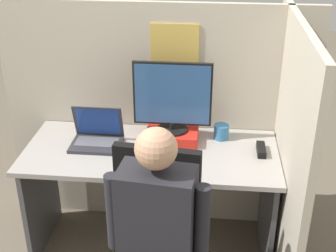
{
  "coord_description": "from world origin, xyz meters",
  "views": [
    {
      "loc": [
        0.34,
        -2.08,
        2.11
      ],
      "look_at": [
        0.12,
        0.16,
        0.98
      ],
      "focal_mm": 50.0,
      "sensor_mm": 36.0,
      "label": 1
    }
  ],
  "objects_px": {
    "carrot_toy": "(131,169)",
    "person": "(157,242)",
    "stapler": "(261,150)",
    "paper_box": "(172,135)",
    "monitor": "(172,97)",
    "office_chair": "(158,252)",
    "coffee_mug": "(221,132)",
    "laptop": "(97,137)"
  },
  "relations": [
    {
      "from": "paper_box",
      "to": "coffee_mug",
      "type": "height_order",
      "value": "coffee_mug"
    },
    {
      "from": "stapler",
      "to": "monitor",
      "type": "bearing_deg",
      "value": 167.39
    },
    {
      "from": "office_chair",
      "to": "carrot_toy",
      "type": "bearing_deg",
      "value": 117.0
    },
    {
      "from": "stapler",
      "to": "carrot_toy",
      "type": "height_order",
      "value": "carrot_toy"
    },
    {
      "from": "stapler",
      "to": "carrot_toy",
      "type": "relative_size",
      "value": 1.06
    },
    {
      "from": "carrot_toy",
      "to": "person",
      "type": "height_order",
      "value": "person"
    },
    {
      "from": "carrot_toy",
      "to": "coffee_mug",
      "type": "relative_size",
      "value": 1.51
    },
    {
      "from": "carrot_toy",
      "to": "person",
      "type": "bearing_deg",
      "value": -68.93
    },
    {
      "from": "laptop",
      "to": "carrot_toy",
      "type": "relative_size",
      "value": 2.14
    },
    {
      "from": "laptop",
      "to": "office_chair",
      "type": "height_order",
      "value": "office_chair"
    },
    {
      "from": "laptop",
      "to": "stapler",
      "type": "xyz_separation_m",
      "value": [
        0.99,
        -0.01,
        -0.03
      ]
    },
    {
      "from": "laptop",
      "to": "stapler",
      "type": "bearing_deg",
      "value": -0.55
    },
    {
      "from": "monitor",
      "to": "office_chair",
      "type": "height_order",
      "value": "monitor"
    },
    {
      "from": "paper_box",
      "to": "stapler",
      "type": "distance_m",
      "value": 0.55
    },
    {
      "from": "laptop",
      "to": "carrot_toy",
      "type": "height_order",
      "value": "laptop"
    },
    {
      "from": "carrot_toy",
      "to": "office_chair",
      "type": "xyz_separation_m",
      "value": [
        0.19,
        -0.36,
        -0.25
      ]
    },
    {
      "from": "coffee_mug",
      "to": "carrot_toy",
      "type": "bearing_deg",
      "value": -137.56
    },
    {
      "from": "person",
      "to": "carrot_toy",
      "type": "bearing_deg",
      "value": 111.07
    },
    {
      "from": "stapler",
      "to": "person",
      "type": "bearing_deg",
      "value": -122.3
    },
    {
      "from": "office_chair",
      "to": "paper_box",
      "type": "bearing_deg",
      "value": 89.86
    },
    {
      "from": "person",
      "to": "coffee_mug",
      "type": "height_order",
      "value": "person"
    },
    {
      "from": "paper_box",
      "to": "person",
      "type": "relative_size",
      "value": 0.26
    },
    {
      "from": "laptop",
      "to": "stapler",
      "type": "height_order",
      "value": "laptop"
    },
    {
      "from": "person",
      "to": "coffee_mug",
      "type": "bearing_deg",
      "value": 73.8
    },
    {
      "from": "stapler",
      "to": "coffee_mug",
      "type": "xyz_separation_m",
      "value": [
        -0.23,
        0.16,
        0.03
      ]
    },
    {
      "from": "carrot_toy",
      "to": "person",
      "type": "relative_size",
      "value": 0.11
    },
    {
      "from": "stapler",
      "to": "office_chair",
      "type": "distance_m",
      "value": 0.88
    },
    {
      "from": "carrot_toy",
      "to": "person",
      "type": "xyz_separation_m",
      "value": [
        0.21,
        -0.53,
        -0.04
      ]
    },
    {
      "from": "laptop",
      "to": "person",
      "type": "height_order",
      "value": "person"
    },
    {
      "from": "stapler",
      "to": "laptop",
      "type": "bearing_deg",
      "value": 179.45
    },
    {
      "from": "monitor",
      "to": "person",
      "type": "height_order",
      "value": "person"
    },
    {
      "from": "office_chair",
      "to": "coffee_mug",
      "type": "relative_size",
      "value": 10.83
    },
    {
      "from": "laptop",
      "to": "office_chair",
      "type": "bearing_deg",
      "value": -55.99
    },
    {
      "from": "monitor",
      "to": "person",
      "type": "bearing_deg",
      "value": -88.92
    },
    {
      "from": "paper_box",
      "to": "monitor",
      "type": "height_order",
      "value": "monitor"
    },
    {
      "from": "person",
      "to": "paper_box",
      "type": "bearing_deg",
      "value": 91.08
    },
    {
      "from": "monitor",
      "to": "person",
      "type": "relative_size",
      "value": 0.38
    },
    {
      "from": "paper_box",
      "to": "laptop",
      "type": "distance_m",
      "value": 0.46
    },
    {
      "from": "carrot_toy",
      "to": "person",
      "type": "distance_m",
      "value": 0.57
    },
    {
      "from": "coffee_mug",
      "to": "person",
      "type": "bearing_deg",
      "value": -106.2
    },
    {
      "from": "monitor",
      "to": "coffee_mug",
      "type": "xyz_separation_m",
      "value": [
        0.3,
        0.04,
        -0.24
      ]
    },
    {
      "from": "office_chair",
      "to": "laptop",
      "type": "bearing_deg",
      "value": 124.01
    }
  ]
}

